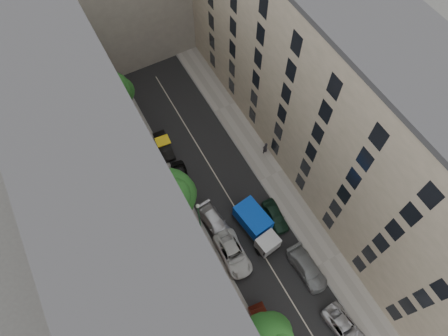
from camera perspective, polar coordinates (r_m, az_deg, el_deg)
ground at (r=43.85m, az=0.64°, el=-4.12°), size 120.00×120.00×0.00m
road_surface at (r=43.84m, az=0.64°, el=-4.11°), size 8.00×44.00×0.02m
sidewalk_left at (r=42.94m, az=-5.86°, el=-7.22°), size 3.00×44.00×0.15m
sidewalk_right at (r=45.28m, az=6.75°, el=-1.05°), size 3.00×44.00×0.15m
building_left at (r=33.84m, az=-15.80°, el=-4.73°), size 8.00×44.00×20.00m
building_right at (r=39.47m, az=15.11°, el=9.24°), size 8.00×44.00×20.00m
tarp_truck at (r=41.07m, az=4.70°, el=-8.27°), size 2.99×5.96×2.63m
car_left_1 at (r=39.47m, az=5.75°, el=-21.57°), size 1.89×4.29×1.37m
car_left_2 at (r=40.76m, az=1.30°, el=-12.14°), size 2.61×5.29×1.44m
car_left_3 at (r=41.91m, az=-1.28°, el=-7.75°), size 2.48×4.99×1.39m
car_left_4 at (r=44.35m, az=-6.07°, el=-1.38°), size 2.36×4.40×1.42m
car_left_5 at (r=46.79m, az=-8.58°, el=3.15°), size 1.73×4.15×1.34m
car_right_0 at (r=40.82m, az=16.87°, el=-21.05°), size 2.61×4.92×1.32m
car_right_1 at (r=41.15m, az=11.82°, el=-13.85°), size 2.21×5.07×1.45m
car_right_2 at (r=42.52m, az=7.34°, el=-6.82°), size 1.97×4.14×1.37m
tree_mid at (r=36.45m, az=-7.71°, el=-4.13°), size 5.31×5.04×9.91m
tree_far at (r=46.15m, az=-15.47°, el=10.40°), size 4.64×4.26×8.03m
lamp_post at (r=38.20m, az=-3.57°, el=-6.99°), size 0.36×0.36×6.95m
pedestrian at (r=45.86m, az=5.91°, el=2.84°), size 0.73×0.53×1.85m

